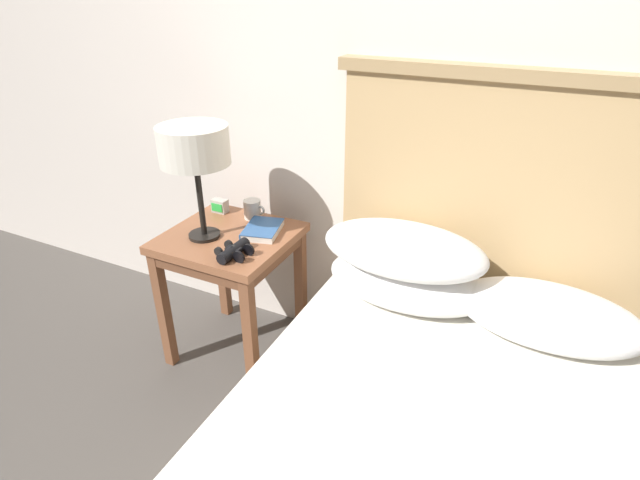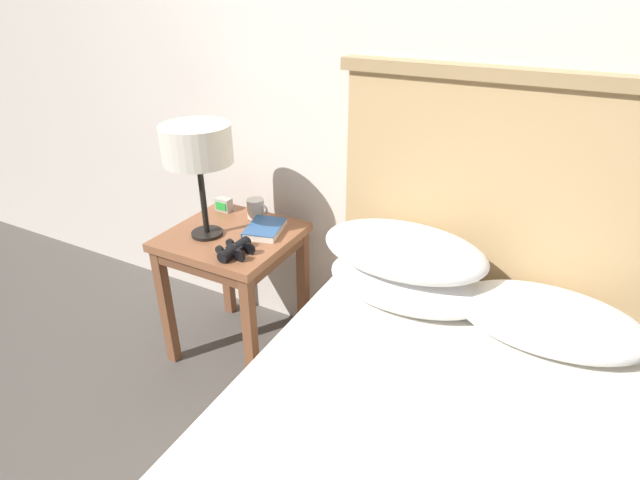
{
  "view_description": "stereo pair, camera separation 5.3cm",
  "coord_description": "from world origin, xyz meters",
  "px_view_note": "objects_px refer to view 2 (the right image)",
  "views": [
    {
      "loc": [
        0.54,
        -0.73,
        1.56
      ],
      "look_at": [
        -0.16,
        0.73,
        0.71
      ],
      "focal_mm": 28.0,
      "sensor_mm": 36.0,
      "label": 1
    },
    {
      "loc": [
        0.59,
        -0.7,
        1.56
      ],
      "look_at": [
        -0.16,
        0.73,
        0.71
      ],
      "focal_mm": 28.0,
      "sensor_mm": 36.0,
      "label": 2
    }
  ],
  "objects_px": {
    "binoculars_pair": "(235,249)",
    "book_on_nightstand": "(264,229)",
    "table_lamp": "(197,147)",
    "coffee_mug": "(256,208)",
    "nightstand": "(233,252)",
    "alarm_clock": "(224,205)",
    "bed": "(410,477)"
  },
  "relations": [
    {
      "from": "table_lamp",
      "to": "alarm_clock",
      "type": "height_order",
      "value": "table_lamp"
    },
    {
      "from": "nightstand",
      "to": "book_on_nightstand",
      "type": "bearing_deg",
      "value": 31.61
    },
    {
      "from": "binoculars_pair",
      "to": "alarm_clock",
      "type": "xyz_separation_m",
      "value": [
        -0.29,
        0.31,
        0.01
      ]
    },
    {
      "from": "coffee_mug",
      "to": "book_on_nightstand",
      "type": "bearing_deg",
      "value": -43.16
    },
    {
      "from": "nightstand",
      "to": "coffee_mug",
      "type": "distance_m",
      "value": 0.22
    },
    {
      "from": "binoculars_pair",
      "to": "coffee_mug",
      "type": "distance_m",
      "value": 0.35
    },
    {
      "from": "binoculars_pair",
      "to": "coffee_mug",
      "type": "relative_size",
      "value": 1.55
    },
    {
      "from": "book_on_nightstand",
      "to": "coffee_mug",
      "type": "distance_m",
      "value": 0.16
    },
    {
      "from": "alarm_clock",
      "to": "bed",
      "type": "bearing_deg",
      "value": -31.24
    },
    {
      "from": "binoculars_pair",
      "to": "table_lamp",
      "type": "bearing_deg",
      "value": 158.02
    },
    {
      "from": "coffee_mug",
      "to": "alarm_clock",
      "type": "bearing_deg",
      "value": -176.48
    },
    {
      "from": "coffee_mug",
      "to": "alarm_clock",
      "type": "xyz_separation_m",
      "value": [
        -0.17,
        -0.01,
        -0.01
      ]
    },
    {
      "from": "bed",
      "to": "table_lamp",
      "type": "bearing_deg",
      "value": 156.15
    },
    {
      "from": "alarm_clock",
      "to": "nightstand",
      "type": "bearing_deg",
      "value": -45.81
    },
    {
      "from": "nightstand",
      "to": "bed",
      "type": "bearing_deg",
      "value": -28.22
    },
    {
      "from": "coffee_mug",
      "to": "binoculars_pair",
      "type": "bearing_deg",
      "value": -69.38
    },
    {
      "from": "nightstand",
      "to": "alarm_clock",
      "type": "bearing_deg",
      "value": 134.19
    },
    {
      "from": "book_on_nightstand",
      "to": "binoculars_pair",
      "type": "relative_size",
      "value": 1.38
    },
    {
      "from": "table_lamp",
      "to": "binoculars_pair",
      "type": "bearing_deg",
      "value": -21.98
    },
    {
      "from": "bed",
      "to": "coffee_mug",
      "type": "distance_m",
      "value": 1.27
    },
    {
      "from": "binoculars_pair",
      "to": "book_on_nightstand",
      "type": "bearing_deg",
      "value": 92.07
    },
    {
      "from": "book_on_nightstand",
      "to": "table_lamp",
      "type": "bearing_deg",
      "value": -145.91
    },
    {
      "from": "bed",
      "to": "binoculars_pair",
      "type": "distance_m",
      "value": 1.01
    },
    {
      "from": "nightstand",
      "to": "binoculars_pair",
      "type": "relative_size",
      "value": 3.81
    },
    {
      "from": "nightstand",
      "to": "table_lamp",
      "type": "distance_m",
      "value": 0.48
    },
    {
      "from": "table_lamp",
      "to": "coffee_mug",
      "type": "relative_size",
      "value": 4.51
    },
    {
      "from": "table_lamp",
      "to": "book_on_nightstand",
      "type": "distance_m",
      "value": 0.43
    },
    {
      "from": "table_lamp",
      "to": "bed",
      "type": "bearing_deg",
      "value": -23.85
    },
    {
      "from": "bed",
      "to": "book_on_nightstand",
      "type": "xyz_separation_m",
      "value": [
        -0.88,
        0.61,
        0.31
      ]
    },
    {
      "from": "table_lamp",
      "to": "book_on_nightstand",
      "type": "height_order",
      "value": "table_lamp"
    },
    {
      "from": "bed",
      "to": "coffee_mug",
      "type": "xyz_separation_m",
      "value": [
        -0.99,
        0.71,
        0.34
      ]
    },
    {
      "from": "bed",
      "to": "book_on_nightstand",
      "type": "relative_size",
      "value": 8.66
    }
  ]
}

